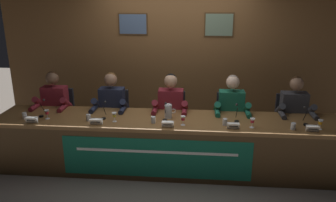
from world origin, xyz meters
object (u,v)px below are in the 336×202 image
nameplate_far_right (312,129)px  water_pitcher_central (168,111)px  microphone_center (165,114)px  conference_table (167,137)px  nameplate_center (168,124)px  juice_glass_right (252,121)px  water_cup_far_right (293,127)px  chair_left (115,121)px  panelist_far_right (294,113)px  nameplate_left (96,122)px  juice_glass_left (114,115)px  chair_far_right (289,126)px  panelist_right (231,112)px  microphone_far_right (305,119)px  water_cup_right (225,122)px  nameplate_far_left (32,120)px  juice_glass_far_left (47,113)px  chair_center (171,122)px  water_cup_center (153,120)px  microphone_left (104,113)px  panelist_left (111,108)px  panelist_center (170,110)px  juice_glass_center (183,119)px  chair_far_left (60,119)px  water_cup_far_left (25,116)px  panelist_far_left (53,106)px  water_cup_left (89,118)px  microphone_right (237,116)px

nameplate_far_right → water_pitcher_central: size_ratio=0.72×
microphone_center → conference_table: bearing=-68.8°
nameplate_center → nameplate_far_right: 1.77m
juice_glass_right → water_cup_far_right: bearing=-1.8°
chair_left → panelist_far_right: (2.63, -0.20, 0.28)m
nameplate_left → juice_glass_left: 0.25m
chair_far_right → water_pitcher_central: water_pitcher_central is taller
panelist_right → microphone_far_right: size_ratio=5.77×
water_cup_right → nameplate_far_left: bearing=-176.7°
nameplate_left → nameplate_far_right: (2.70, 0.01, 0.00)m
juice_glass_far_left → chair_center: chair_center is taller
conference_table → chair_far_right: bearing=21.9°
water_cup_center → water_cup_far_right: 1.76m
nameplate_far_left → microphone_left: size_ratio=0.74×
water_cup_center → conference_table: bearing=15.0°
water_cup_far_right → microphone_far_right: microphone_far_right is taller
panelist_left → water_cup_center: size_ratio=14.66×
conference_table → nameplate_left: size_ratio=29.01×
panelist_center → juice_glass_center: (0.21, -0.60, 0.09)m
conference_table → juice_glass_left: bearing=-176.3°
microphone_left → microphone_center: bearing=0.9°
chair_far_left → juice_glass_left: 1.36m
water_cup_far_left → microphone_center: microphone_center is taller
panelist_far_left → water_cup_far_left: bearing=-106.5°
panelist_right → water_cup_right: (-0.13, -0.55, 0.05)m
chair_center → water_pitcher_central: (0.00, -0.55, 0.38)m
juice_glass_left → panelist_right: size_ratio=0.10×
microphone_left → juice_glass_center: (1.07, -0.16, 0.01)m
water_cup_left → nameplate_far_right: 2.84m
panelist_far_left → water_pitcher_central: size_ratio=5.94×
microphone_far_right → water_cup_far_left: bearing=-178.0°
nameplate_center → microphone_far_right: microphone_far_right is taller
juice_glass_far_left → microphone_far_right: size_ratio=0.57×
panelist_far_right → microphone_far_right: panelist_far_right is taller
juice_glass_right → chair_far_right: chair_far_right is taller
chair_left → microphone_center: microphone_center is taller
chair_center → water_pitcher_central: water_pitcher_central is taller
conference_table → chair_center: size_ratio=5.10×
panelist_far_left → water_cup_right: panelist_far_left is taller
water_cup_left → water_cup_right: 1.79m
juice_glass_far_left → panelist_far_right: size_ratio=0.10×
panelist_right → panelist_center: bearing=180.0°
nameplate_center → water_pitcher_central: water_pitcher_central is taller
juice_glass_left → microphone_right: bearing=5.7°
water_cup_left → panelist_far_right: panelist_far_right is taller
panelist_left → microphone_left: (0.02, -0.44, 0.08)m
water_pitcher_central → water_cup_far_right: bearing=-9.6°
water_cup_left → microphone_right: 1.96m
water_cup_center → panelist_far_right: bearing=16.0°
nameplate_far_left → juice_glass_far_left: 0.22m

